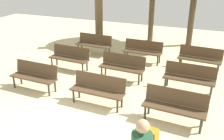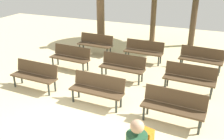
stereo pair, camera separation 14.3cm
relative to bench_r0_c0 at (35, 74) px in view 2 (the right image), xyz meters
The scene contains 11 objects.
ground_plane 2.81m from the bench_r0_c0, 37.23° to the right, with size 24.00×24.00×0.00m, color beige.
bench_r0_c0 is the anchor object (origin of this frame).
bench_r0_c1 2.30m from the bench_r0_c0, ahead, with size 1.61×0.53×0.87m.
bench_r0_c2 4.50m from the bench_r0_c0, ahead, with size 1.62×0.57×0.87m.
bench_r1_c0 1.94m from the bench_r0_c0, 85.47° to the left, with size 1.62×0.57×0.87m.
bench_r1_c1 2.96m from the bench_r0_c0, 37.52° to the left, with size 1.62×0.55×0.87m.
bench_r1_c2 4.94m from the bench_r0_c0, 20.35° to the left, with size 1.62×0.55×0.87m.
bench_r2_c0 3.88m from the bench_r0_c0, 86.24° to the left, with size 1.62×0.56×0.87m.
bench_r2_c1 4.52m from the bench_r0_c0, 55.91° to the left, with size 1.61×0.52×0.87m.
bench_r2_c2 6.05m from the bench_r0_c0, 37.62° to the left, with size 1.63×0.61×0.87m.
tree_0 5.32m from the bench_r0_c0, 91.24° to the left, with size 0.37×0.37×3.11m.
Camera 2 is at (3.07, -4.35, 3.85)m, focal length 41.32 mm.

